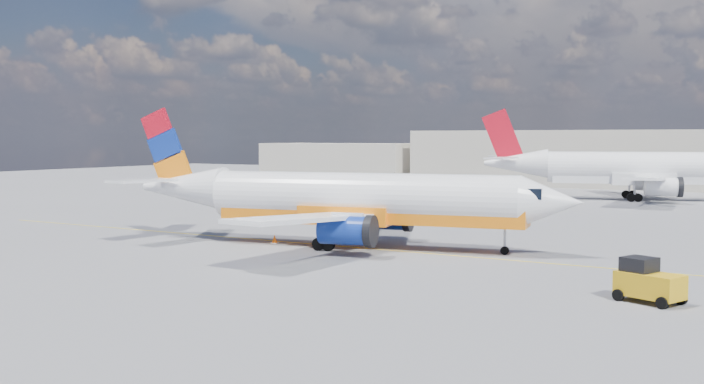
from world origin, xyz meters
The scene contains 8 objects.
ground centered at (0.00, 0.00, 0.00)m, with size 240.00×240.00×0.00m, color slate.
taxi_line centered at (0.00, 3.00, 0.01)m, with size 70.00×0.15×0.01m, color yellow.
terminal_main centered at (5.00, 75.00, 4.00)m, with size 70.00×14.00×8.00m, color beige.
terminal_annex centered at (-45.00, 72.00, 3.00)m, with size 26.00×10.00×6.00m, color beige.
main_jet centered at (-2.63, 3.07, 3.04)m, with size 30.17×23.37×9.11m.
second_jet centered at (6.62, 51.57, 3.44)m, with size 34.06×25.90×10.33m.
gse_tug centered at (16.94, -5.09, 0.89)m, with size 3.00×2.48×1.89m.
traffic_cone centered at (-7.69, 2.04, 0.28)m, with size 0.42×0.42×0.58m.
Camera 1 is at (22.68, -39.77, 7.00)m, focal length 40.00 mm.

